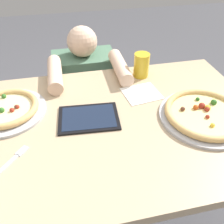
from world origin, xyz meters
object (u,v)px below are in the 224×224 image
at_px(pizza_far, 7,109).
at_px(diner_seated, 87,102).
at_px(pizza_near, 204,114).
at_px(tablet, 89,118).
at_px(drink_cup_colored, 141,65).
at_px(fork, 7,165).

distance_m(pizza_far, diner_seated, 0.67).
height_order(pizza_near, pizza_far, pizza_near).
distance_m(pizza_near, tablet, 0.46).
height_order(drink_cup_colored, tablet, drink_cup_colored).
bearing_deg(diner_seated, pizza_far, -129.84).
xyz_separation_m(pizza_far, fork, (0.03, -0.28, -0.02)).
xyz_separation_m(pizza_near, fork, (-0.75, -0.08, -0.02)).
relative_size(pizza_far, fork, 1.88).
distance_m(tablet, diner_seated, 0.64).
height_order(pizza_far, fork, pizza_far).
height_order(drink_cup_colored, fork, drink_cup_colored).
relative_size(fork, diner_seated, 0.18).
relative_size(fork, tablet, 0.66).
bearing_deg(fork, pizza_far, 96.12).
xyz_separation_m(fork, diner_seated, (0.34, 0.72, -0.33)).
relative_size(pizza_near, tablet, 1.42).
bearing_deg(pizza_far, drink_cup_colored, 15.13).
bearing_deg(pizza_far, diner_seated, 50.16).
xyz_separation_m(drink_cup_colored, tablet, (-0.30, -0.28, -0.06)).
distance_m(pizza_far, drink_cup_colored, 0.65).
bearing_deg(pizza_near, drink_cup_colored, 112.08).
bearing_deg(tablet, drink_cup_colored, 42.28).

